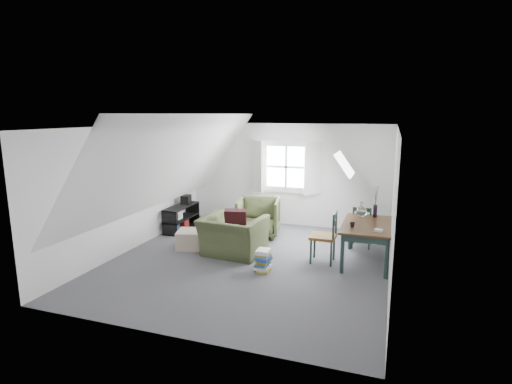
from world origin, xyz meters
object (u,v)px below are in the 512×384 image
(armchair_far, at_px, (258,235))
(dining_chair_near, at_px, (325,236))
(magazine_stack, at_px, (263,260))
(dining_table, at_px, (367,229))
(armchair_near, at_px, (233,254))
(ottoman, at_px, (191,239))
(media_shelf, at_px, (181,219))
(dining_chair_far, at_px, (362,226))

(armchair_far, distance_m, dining_chair_near, 2.16)
(armchair_far, distance_m, magazine_stack, 2.14)
(dining_table, bearing_deg, armchair_near, -169.34)
(armchair_far, height_order, ottoman, armchair_far)
(dining_chair_near, height_order, magazine_stack, dining_chair_near)
(armchair_far, relative_size, media_shelf, 0.83)
(dining_table, bearing_deg, magazine_stack, -147.14)
(media_shelf, bearing_deg, dining_table, -9.02)
(dining_chair_far, bearing_deg, armchair_near, 35.12)
(magazine_stack, bearing_deg, dining_chair_far, 50.81)
(ottoman, height_order, dining_table, dining_table)
(armchair_near, distance_m, armchair_far, 1.38)
(dining_table, xyz_separation_m, dining_chair_near, (-0.73, -0.24, -0.14))
(dining_chair_far, relative_size, dining_chair_near, 0.90)
(armchair_near, xyz_separation_m, dining_table, (2.51, 0.39, 0.64))
(ottoman, relative_size, magazine_stack, 1.42)
(dining_chair_far, relative_size, media_shelf, 0.77)
(armchair_near, height_order, ottoman, armchair_near)
(armchair_near, distance_m, ottoman, 0.99)
(dining_chair_far, bearing_deg, armchair_far, 4.05)
(dining_table, relative_size, magazine_stack, 3.83)
(armchair_near, height_order, dining_table, dining_table)
(ottoman, bearing_deg, dining_chair_near, 1.38)
(armchair_far, height_order, magazine_stack, armchair_far)
(armchair_far, distance_m, dining_table, 2.71)
(armchair_far, relative_size, dining_chair_near, 0.97)
(dining_chair_near, bearing_deg, armchair_near, -64.52)
(dining_table, bearing_deg, dining_chair_far, 101.95)
(dining_table, xyz_separation_m, dining_chair_far, (-0.15, 0.86, -0.18))
(magazine_stack, bearing_deg, armchair_far, 110.73)
(dining_chair_near, bearing_deg, magazine_stack, -30.19)
(armchair_far, relative_size, dining_table, 0.63)
(dining_table, bearing_deg, dining_chair_near, -160.34)
(armchair_far, xyz_separation_m, dining_chair_far, (2.28, -0.12, 0.46))
(ottoman, relative_size, media_shelf, 0.48)
(ottoman, height_order, media_shelf, media_shelf)
(armchair_far, xyz_separation_m, dining_table, (2.44, -0.98, 0.64))
(armchair_near, relative_size, media_shelf, 1.02)
(armchair_near, height_order, dining_chair_far, dining_chair_far)
(ottoman, height_order, dining_chair_near, dining_chair_near)
(ottoman, distance_m, dining_chair_near, 2.76)
(dining_table, relative_size, dining_chair_far, 1.68)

